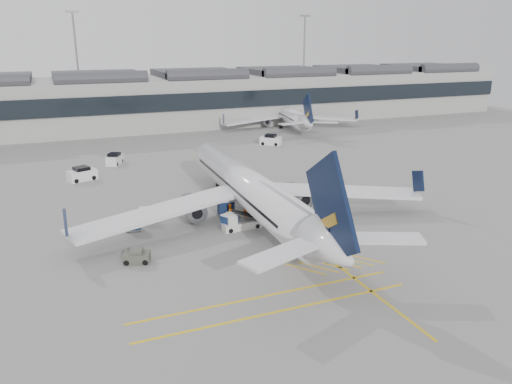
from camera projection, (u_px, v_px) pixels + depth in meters
name	position (u px, v px, depth m)	size (l,w,h in m)	color
ground	(205.00, 251.00, 47.20)	(220.00, 220.00, 0.00)	gray
terminal	(109.00, 101.00, 108.96)	(200.00, 20.45, 12.40)	#9E9E99
light_masts	(92.00, 60.00, 118.33)	(113.00, 0.60, 25.45)	slate
apron_markings	(261.00, 207.00, 59.66)	(0.25, 60.00, 0.01)	gold
airliner_main	(251.00, 191.00, 54.56)	(39.49, 43.17, 11.47)	silver
airliner_far	(288.00, 115.00, 112.78)	(31.01, 34.15, 9.14)	silver
belt_loader	(240.00, 223.00, 52.77)	(5.15, 1.97, 2.08)	silver
baggage_cart_a	(226.00, 207.00, 56.27)	(1.99, 1.70, 1.96)	gray
baggage_cart_b	(230.00, 221.00, 52.45)	(2.02, 1.90, 1.68)	gray
baggage_cart_c	(133.00, 223.00, 52.11)	(1.70, 1.48, 1.60)	gray
baggage_cart_d	(146.00, 214.00, 54.64)	(1.83, 1.67, 1.58)	gray
ramp_agent_a	(245.00, 209.00, 55.85)	(0.72, 0.47, 1.96)	#E5490C
ramp_agent_b	(229.00, 212.00, 55.13)	(0.91, 0.71, 1.87)	#E5600C
pushback_tug	(137.00, 256.00, 44.76)	(2.62, 2.06, 1.28)	#494C40
safety_cone_nose	(231.00, 177.00, 71.54)	(0.33, 0.33, 0.46)	#F24C0A
safety_cone_engine	(320.00, 213.00, 56.87)	(0.35, 0.35, 0.49)	#F24C0A
service_van_left	(82.00, 174.00, 70.59)	(4.30, 3.17, 1.99)	silver
service_van_mid	(115.00, 159.00, 79.72)	(3.19, 3.96, 1.82)	silver
service_van_right	(271.00, 140.00, 94.27)	(4.20, 3.96, 1.98)	silver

